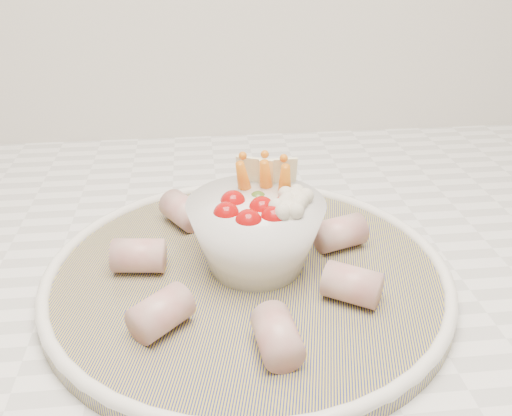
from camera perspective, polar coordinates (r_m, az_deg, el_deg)
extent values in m
cube|color=white|center=(0.65, -8.41, -4.06)|extent=(2.04, 0.62, 0.04)
cylinder|color=navy|center=(0.55, -0.85, -6.94)|extent=(0.46, 0.46, 0.01)
torus|color=white|center=(0.54, -0.85, -6.29)|extent=(0.38, 0.38, 0.01)
sphere|color=#AB0B0B|center=(0.50, -2.99, -0.71)|extent=(0.02, 0.02, 0.02)
sphere|color=#AB0B0B|center=(0.49, -0.76, -1.47)|extent=(0.02, 0.02, 0.02)
sphere|color=#AB0B0B|center=(0.50, 1.79, -1.06)|extent=(0.02, 0.02, 0.02)
sphere|color=#AB0B0B|center=(0.52, -2.32, 0.51)|extent=(0.02, 0.02, 0.02)
sphere|color=#AB0B0B|center=(0.51, 0.57, -0.13)|extent=(0.02, 0.02, 0.02)
sphere|color=#AB0B0B|center=(0.51, 2.81, -0.11)|extent=(0.02, 0.02, 0.02)
sphere|color=#436421|center=(0.54, 0.20, 0.79)|extent=(0.02, 0.02, 0.02)
cone|color=orange|center=(0.54, -1.22, 2.43)|extent=(0.03, 0.04, 0.06)
cone|color=orange|center=(0.55, 0.99, 2.59)|extent=(0.03, 0.04, 0.06)
cone|color=orange|center=(0.54, 2.89, 2.15)|extent=(0.02, 0.04, 0.06)
sphere|color=beige|center=(0.52, 3.92, 0.43)|extent=(0.03, 0.03, 0.03)
sphere|color=beige|center=(0.50, 3.16, -0.67)|extent=(0.03, 0.03, 0.03)
cube|color=beige|center=(0.56, -0.03, 3.23)|extent=(0.04, 0.02, 0.04)
cube|color=beige|center=(0.55, 2.15, 3.14)|extent=(0.04, 0.01, 0.04)
cylinder|color=#B15351|center=(0.58, 8.40, -2.48)|extent=(0.06, 0.05, 0.03)
cylinder|color=#B15351|center=(0.63, 1.59, 0.37)|extent=(0.05, 0.06, 0.03)
cylinder|color=#B15351|center=(0.62, -7.31, -0.27)|extent=(0.05, 0.06, 0.03)
cylinder|color=#B15351|center=(0.55, -11.64, -4.68)|extent=(0.05, 0.04, 0.03)
cylinder|color=#B15351|center=(0.47, -9.49, -10.28)|extent=(0.06, 0.06, 0.03)
cylinder|color=#B15351|center=(0.44, 2.14, -12.68)|extent=(0.04, 0.05, 0.03)
cylinder|color=#B15351|center=(0.50, 9.59, -7.56)|extent=(0.06, 0.05, 0.03)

